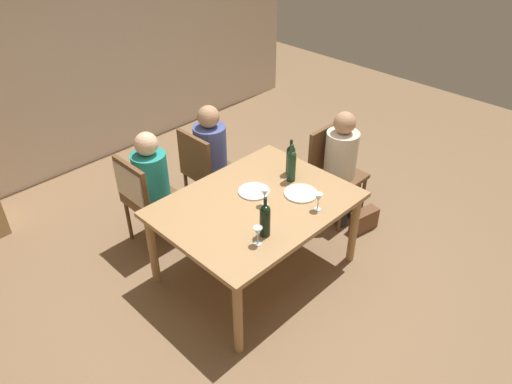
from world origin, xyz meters
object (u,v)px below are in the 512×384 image
chair_far_right (205,168)px  wine_glass_near_right (258,232)px  wine_bottle_dark_red (265,219)px  dinner_plate_host (254,191)px  dinner_plate_guest_left (301,193)px  chair_right_end (332,167)px  wine_glass_near_left (265,193)px  wine_bottle_short_olive (291,165)px  handbag (364,220)px  wine_bottle_tall_green (291,159)px  person_woman_host (154,180)px  dining_table (256,210)px  chair_far_left (141,192)px  person_man_guest (343,160)px  person_man_bearded (213,152)px  wine_glass_centre (318,198)px

chair_far_right → wine_glass_near_right: size_ratio=6.17×
wine_bottle_dark_red → dinner_plate_host: wine_bottle_dark_red is taller
dinner_plate_guest_left → chair_far_right: bearing=94.2°
chair_right_end → wine_glass_near_left: bearing=7.9°
wine_bottle_short_olive → chair_right_end: bearing=5.7°
handbag → dinner_plate_guest_left: bearing=168.2°
wine_glass_near_right → dinner_plate_host: 0.66m
wine_bottle_tall_green → person_woman_host: bearing=134.5°
wine_glass_near_right → dining_table: bearing=46.0°
chair_far_left → person_man_guest: (1.62, -0.99, 0.06)m
wine_bottle_short_olive → dinner_plate_guest_left: 0.27m
dining_table → dinner_plate_host: 0.17m
wine_bottle_tall_green → wine_glass_near_left: bearing=-161.3°
chair_right_end → dinner_plate_host: (-1.06, 0.03, 0.21)m
dinner_plate_host → dinner_plate_guest_left: same height
wine_glass_near_left → person_man_bearded: bearing=71.5°
wine_bottle_dark_red → dinner_plate_guest_left: bearing=14.4°
person_man_bearded → dinner_plate_host: person_man_bearded is taller
wine_bottle_tall_green → dining_table: bearing=-169.2°
person_man_guest → wine_glass_centre: (-0.88, -0.39, 0.18)m
chair_far_left → person_man_bearded: (0.84, -0.00, 0.07)m
wine_bottle_short_olive → handbag: size_ratio=1.23×
wine_glass_centre → wine_bottle_short_olive: bearing=68.4°
dinner_plate_guest_left → dinner_plate_host: bearing=130.2°
person_man_guest → dinner_plate_host: person_man_guest is taller
dining_table → handbag: size_ratio=5.49×
wine_bottle_short_olive → wine_glass_near_right: 0.88m
wine_bottle_tall_green → dinner_plate_host: bearing=178.0°
wine_bottle_dark_red → wine_glass_near_right: wine_bottle_dark_red is taller
person_woman_host → wine_glass_near_left: size_ratio=7.62×
chair_far_right → wine_glass_centre: 1.41m
person_woman_host → dinner_plate_guest_left: size_ratio=4.07×
dining_table → wine_bottle_tall_green: size_ratio=4.74×
chair_right_end → wine_glass_near_left: (-1.12, -0.16, 0.31)m
wine_bottle_short_olive → wine_glass_near_right: size_ratio=2.32×
wine_glass_near_left → wine_glass_centre: 0.42m
person_man_bearded → wine_bottle_tall_green: 0.90m
chair_far_right → wine_glass_centre: (0.01, -1.37, 0.31)m
person_man_bearded → person_man_guest: 1.26m
chair_right_end → wine_bottle_tall_green: (-0.62, 0.01, 0.34)m
wine_glass_near_left → wine_bottle_tall_green: bearing=18.7°
person_woman_host → wine_glass_near_right: 1.34m
chair_far_right → wine_glass_near_left: 1.10m
dining_table → wine_bottle_short_olive: 0.50m
handbag → wine_bottle_tall_green: bearing=144.1°
chair_far_right → handbag: (0.89, -1.31, -0.42)m
wine_glass_near_right → chair_right_end: bearing=16.8°
chair_right_end → person_man_guest: (0.00, -0.11, 0.12)m
chair_far_right → wine_glass_near_left: size_ratio=6.17×
wine_bottle_short_olive → dinner_plate_host: size_ratio=1.31×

